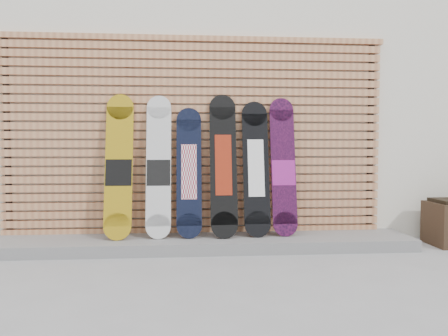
# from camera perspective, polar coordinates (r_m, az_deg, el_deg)

# --- Properties ---
(ground) EXTENTS (80.00, 80.00, 0.00)m
(ground) POSITION_cam_1_polar(r_m,az_deg,el_deg) (4.05, -1.43, -12.67)
(ground) COLOR gray
(ground) RESTS_ON ground
(building) EXTENTS (12.00, 5.00, 3.60)m
(building) POSITION_cam_1_polar(r_m,az_deg,el_deg) (7.46, 0.96, 8.43)
(building) COLOR white
(building) RESTS_ON ground
(concrete_step) EXTENTS (4.60, 0.70, 0.12)m
(concrete_step) POSITION_cam_1_polar(r_m,az_deg,el_deg) (4.69, -3.75, -9.74)
(concrete_step) COLOR slate
(concrete_step) RESTS_ON ground
(slat_wall) EXTENTS (4.26, 0.08, 2.29)m
(slat_wall) POSITION_cam_1_polar(r_m,az_deg,el_deg) (4.87, -3.84, 4.33)
(slat_wall) COLOR #C17B50
(slat_wall) RESTS_ON ground
(snowboard_0) EXTENTS (0.29, 0.37, 1.53)m
(snowboard_0) POSITION_cam_1_polar(r_m,az_deg,el_deg) (4.72, -13.57, 0.19)
(snowboard_0) COLOR #AC8712
(snowboard_0) RESTS_ON concrete_step
(snowboard_1) EXTENTS (0.26, 0.34, 1.52)m
(snowboard_1) POSITION_cam_1_polar(r_m,az_deg,el_deg) (4.69, -8.53, 0.16)
(snowboard_1) COLOR silver
(snowboard_1) RESTS_ON concrete_step
(snowboard_2) EXTENTS (0.27, 0.35, 1.39)m
(snowboard_2) POSITION_cam_1_polar(r_m,az_deg,el_deg) (4.68, -4.59, -0.49)
(snowboard_2) COLOR black
(snowboard_2) RESTS_ON concrete_step
(snowboard_3) EXTENTS (0.29, 0.38, 1.53)m
(snowboard_3) POSITION_cam_1_polar(r_m,az_deg,el_deg) (4.67, -0.08, 0.41)
(snowboard_3) COLOR black
(snowboard_3) RESTS_ON concrete_step
(snowboard_4) EXTENTS (0.28, 0.34, 1.46)m
(snowboard_4) POSITION_cam_1_polar(r_m,az_deg,el_deg) (4.73, 4.19, 0.00)
(snowboard_4) COLOR black
(snowboard_4) RESTS_ON concrete_step
(snowboard_5) EXTENTS (0.27, 0.32, 1.50)m
(snowboard_5) POSITION_cam_1_polar(r_m,az_deg,el_deg) (4.79, 7.75, 0.14)
(snowboard_5) COLOR black
(snowboard_5) RESTS_ON concrete_step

